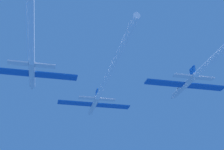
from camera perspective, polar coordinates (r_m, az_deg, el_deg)
The scene contains 3 objects.
jet_lead at distance 67.23m, azimuth -1.79°, elevation -2.31°, with size 17.59×45.03×2.91m.
jet_left_wing at distance 53.76m, azimuth -14.45°, elevation 4.97°, with size 17.59×44.33×2.91m.
jet_right_wing at distance 59.48m, azimuth 17.49°, elevation 2.44°, with size 17.59×45.68×2.91m.
Camera 1 is at (-11.89, -72.33, -26.24)m, focal length 50.32 mm.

